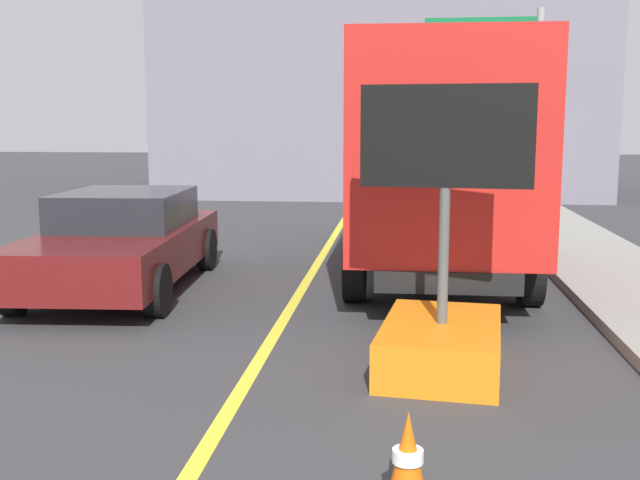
{
  "coord_description": "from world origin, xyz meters",
  "views": [
    {
      "loc": [
        1.39,
        2.15,
        2.36
      ],
      "look_at": [
        0.89,
        6.87,
        1.62
      ],
      "focal_mm": 43.01,
      "sensor_mm": 36.0,
      "label": 1
    }
  ],
  "objects_px": {
    "box_truck": "(437,156)",
    "pickup_car": "(123,240)",
    "arrow_board_trailer": "(442,320)",
    "traffic_cone_mid_lane": "(408,464)",
    "highway_guide_sign": "(505,77)"
  },
  "relations": [
    {
      "from": "arrow_board_trailer",
      "to": "highway_guide_sign",
      "type": "xyz_separation_m",
      "value": [
        1.99,
        11.76,
        2.94
      ]
    },
    {
      "from": "highway_guide_sign",
      "to": "box_truck",
      "type": "bearing_deg",
      "value": -104.77
    },
    {
      "from": "arrow_board_trailer",
      "to": "pickup_car",
      "type": "distance_m",
      "value": 5.35
    },
    {
      "from": "box_truck",
      "to": "pickup_car",
      "type": "relative_size",
      "value": 1.6
    },
    {
      "from": "arrow_board_trailer",
      "to": "pickup_car",
      "type": "relative_size",
      "value": 0.58
    },
    {
      "from": "box_truck",
      "to": "pickup_car",
      "type": "distance_m",
      "value": 4.85
    },
    {
      "from": "arrow_board_trailer",
      "to": "highway_guide_sign",
      "type": "bearing_deg",
      "value": 80.41
    },
    {
      "from": "traffic_cone_mid_lane",
      "to": "arrow_board_trailer",
      "type": "bearing_deg",
      "value": 83.2
    },
    {
      "from": "arrow_board_trailer",
      "to": "highway_guide_sign",
      "type": "height_order",
      "value": "highway_guide_sign"
    },
    {
      "from": "box_truck",
      "to": "pickup_car",
      "type": "bearing_deg",
      "value": -160.61
    },
    {
      "from": "pickup_car",
      "to": "traffic_cone_mid_lane",
      "type": "bearing_deg",
      "value": -56.32
    },
    {
      "from": "pickup_car",
      "to": "highway_guide_sign",
      "type": "height_order",
      "value": "highway_guide_sign"
    },
    {
      "from": "pickup_car",
      "to": "box_truck",
      "type": "bearing_deg",
      "value": 19.39
    },
    {
      "from": "box_truck",
      "to": "arrow_board_trailer",
      "type": "bearing_deg",
      "value": -91.55
    },
    {
      "from": "arrow_board_trailer",
      "to": "traffic_cone_mid_lane",
      "type": "bearing_deg",
      "value": -96.8
    }
  ]
}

